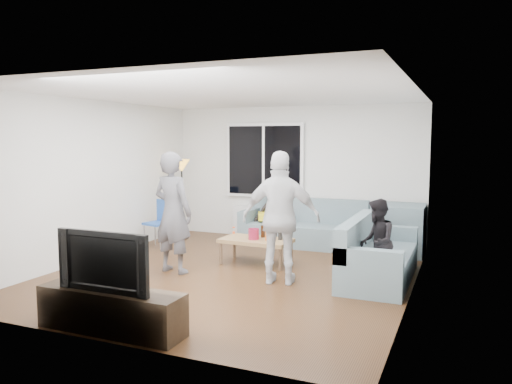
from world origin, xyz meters
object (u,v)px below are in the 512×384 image
at_px(sofa_back_section, 303,223).
at_px(coffee_table, 256,251).
at_px(floor_lamp, 182,200).
at_px(television, 110,260).
at_px(tv_console, 111,310).
at_px(spectator_back, 273,213).
at_px(side_chair, 157,224).
at_px(player_right, 281,218).
at_px(player_left, 173,213).
at_px(sofa_right_section, 380,250).
at_px(spectator_right, 377,242).

bearing_deg(sofa_back_section, coffee_table, -99.38).
bearing_deg(floor_lamp, television, -67.39).
xyz_separation_m(sofa_back_section, tv_console, (-0.54, -4.77, -0.20)).
height_order(spectator_back, television, spectator_back).
distance_m(tv_console, television, 0.53).
bearing_deg(side_chair, coffee_table, 4.18).
relative_size(spectator_back, tv_console, 0.70).
xyz_separation_m(floor_lamp, player_right, (2.86, -2.15, 0.12)).
distance_m(side_chair, player_left, 1.87).
bearing_deg(player_left, floor_lamp, -52.73).
relative_size(sofa_right_section, floor_lamp, 1.28).
distance_m(coffee_table, player_right, 1.34).
relative_size(sofa_right_section, spectator_back, 1.79).
distance_m(coffee_table, tv_console, 3.17).
relative_size(sofa_back_section, player_right, 1.27).
relative_size(sofa_right_section, player_left, 1.12).
bearing_deg(player_right, player_left, -8.51).
xyz_separation_m(side_chair, player_right, (2.86, -1.28, 0.47)).
relative_size(coffee_table, spectator_back, 0.98).
bearing_deg(floor_lamp, player_right, -36.93).
distance_m(sofa_right_section, coffee_table, 1.96).
relative_size(sofa_right_section, player_right, 1.11).
bearing_deg(sofa_back_section, side_chair, -153.44).
height_order(sofa_right_section, coffee_table, sofa_right_section).
xyz_separation_m(sofa_back_section, television, (-0.54, -4.77, 0.32)).
bearing_deg(floor_lamp, coffee_table, -31.06).
distance_m(spectator_right, tv_console, 3.54).
bearing_deg(sofa_right_section, player_left, 105.31).
bearing_deg(coffee_table, player_right, -49.85).
distance_m(side_chair, floor_lamp, 0.94).
distance_m(sofa_back_section, coffee_table, 1.65).
distance_m(player_left, spectator_back, 2.67).
bearing_deg(television, floor_lamp, 112.61).
relative_size(side_chair, television, 0.80).
bearing_deg(spectator_right, player_left, -89.80).
xyz_separation_m(spectator_right, television, (-2.22, -2.73, 0.16)).
relative_size(side_chair, spectator_right, 0.73).
height_order(sofa_right_section, player_right, player_right).
bearing_deg(spectator_back, sofa_back_section, -13.91).
bearing_deg(floor_lamp, sofa_right_section, -19.44).
bearing_deg(coffee_table, side_chair, 169.01).
distance_m(player_right, tv_console, 2.60).
bearing_deg(floor_lamp, player_left, -61.68).
bearing_deg(player_left, spectator_back, -93.71).
height_order(sofa_right_section, spectator_right, spectator_right).
height_order(player_left, spectator_back, player_left).
bearing_deg(sofa_right_section, television, 143.55).
relative_size(sofa_right_section, television, 1.86).
bearing_deg(tv_console, spectator_right, 50.88).
xyz_separation_m(coffee_table, player_left, (-0.93, -0.94, 0.69)).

